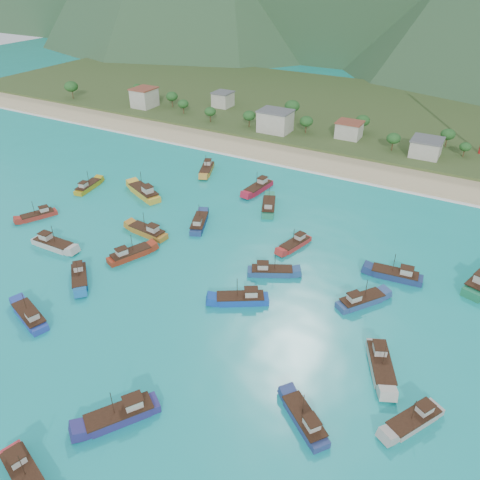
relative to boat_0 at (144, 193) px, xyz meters
The scene contains 28 objects.
ground 51.88m from the boat_0, 35.52° to the right, with size 600.00×600.00×0.00m, color #0D8990.
beach 64.59m from the boat_0, 49.17° to the left, with size 400.00×18.00×1.20m, color beige.
land 117.70m from the boat_0, 68.98° to the left, with size 400.00×110.00×2.40m, color #385123.
surf_line 57.73m from the boat_0, 43.00° to the left, with size 400.00×2.50×0.08m, color white.
village 91.10m from the boat_0, 50.91° to the left, with size 221.80×28.32×7.84m.
vegetation 80.49m from the boat_0, 65.61° to the left, with size 277.76×25.97×8.08m.
boat_0 is the anchor object (origin of this frame).
boat_1 17.92m from the boat_0, 165.53° to the right, with size 4.39×10.19×5.83m.
boat_2 84.38m from the boat_0, 35.09° to the right, with size 9.46×8.31×5.77m.
boat_3 54.37m from the boat_0, 74.23° to the right, with size 10.85×6.24×6.15m.
boat_4 70.42m from the boat_0, 14.28° to the right, with size 8.43×10.01×6.02m.
boat_5 48.60m from the boat_0, ahead, with size 5.15×9.70×5.50m.
boat_8 24.09m from the boat_0, 74.65° to the left, with size 6.96×11.08×6.31m.
boat_9 72.42m from the boat_0, ahead, with size 10.98×4.26×6.33m.
boat_14 24.21m from the boat_0, 16.56° to the right, with size 6.80×10.76×6.13m.
boat_15 84.35m from the boat_0, 61.75° to the right, with size 10.81×6.16×6.13m.
boat_16 28.65m from the boat_0, 124.26° to the right, with size 6.47×9.37×5.39m.
boat_18 22.05m from the boat_0, 49.02° to the right, with size 10.98×4.25×6.33m.
boat_20 75.72m from the boat_0, 53.70° to the right, with size 8.97×11.05×6.57m.
boat_21 40.99m from the boat_0, 70.40° to the right, with size 9.36×8.98×5.92m.
boat_22 32.91m from the boat_0, 35.05° to the left, with size 4.54×11.47×6.60m.
boat_24 55.17m from the boat_0, 30.98° to the right, with size 10.60×8.11×6.21m.
boat_25 32.08m from the boat_0, 92.45° to the right, with size 11.05×3.49×6.49m.
boat_27 51.23m from the boat_0, 19.38° to the right, with size 10.10×7.06×5.82m.
boat_29 82.60m from the boat_0, 23.07° to the right, with size 7.46×11.31×6.47m.
boat_30 92.57m from the boat_0, 26.07° to the right, with size 7.49×9.92×5.80m.
boat_32 36.07m from the boat_0, 15.51° to the left, with size 7.26×11.30×6.45m.
boat_33 31.74m from the boat_0, 56.91° to the right, with size 6.75×10.60×6.04m.
Camera 1 is at (40.11, -62.05, 59.46)m, focal length 35.00 mm.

